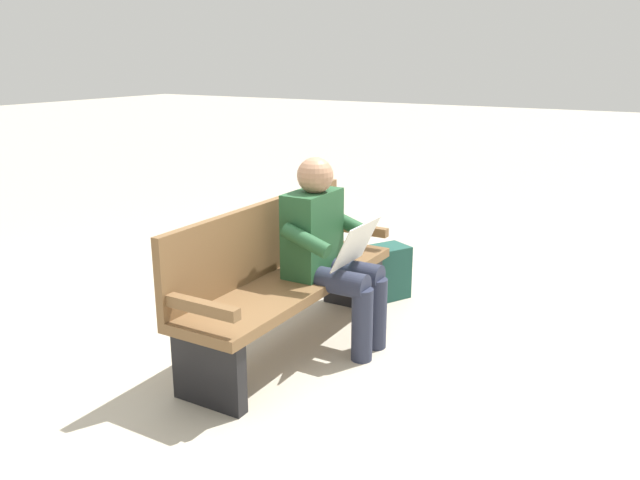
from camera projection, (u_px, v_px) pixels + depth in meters
name	position (u px, v px, depth m)	size (l,w,h in m)	color
ground_plane	(293.00, 347.00, 4.03)	(40.00, 40.00, 0.00)	#B7AD99
bench_near	(282.00, 276.00, 3.93)	(1.80, 0.49, 0.90)	brown
person_seated	(328.00, 248.00, 3.91)	(0.57, 0.57, 1.18)	#23512D
backpack	(387.00, 272.00, 4.82)	(0.36, 0.35, 0.40)	#1E4C42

